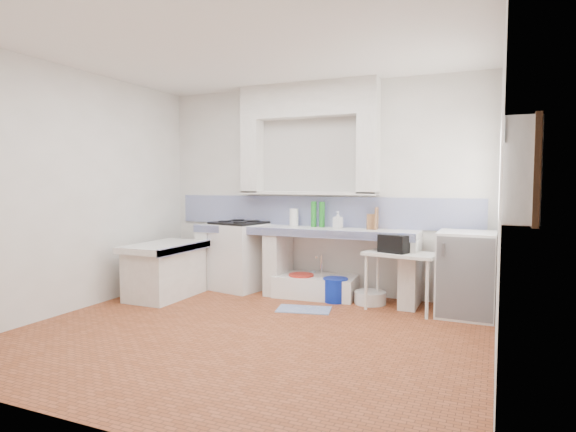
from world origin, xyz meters
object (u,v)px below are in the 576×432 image
at_px(side_table, 401,282).
at_px(stove, 239,257).
at_px(sink, 316,287).
at_px(fridge, 466,274).

bearing_deg(side_table, stove, -176.52).
bearing_deg(sink, stove, 176.68).
xyz_separation_m(side_table, fridge, (0.71, 0.08, 0.13)).
height_order(sink, fridge, fridge).
distance_m(side_table, fridge, 0.72).
height_order(stove, side_table, stove).
distance_m(sink, side_table, 1.19).
height_order(stove, fridge, fridge).
xyz_separation_m(sink, fridge, (1.85, -0.18, 0.35)).
xyz_separation_m(stove, side_table, (2.28, -0.24, -0.12)).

